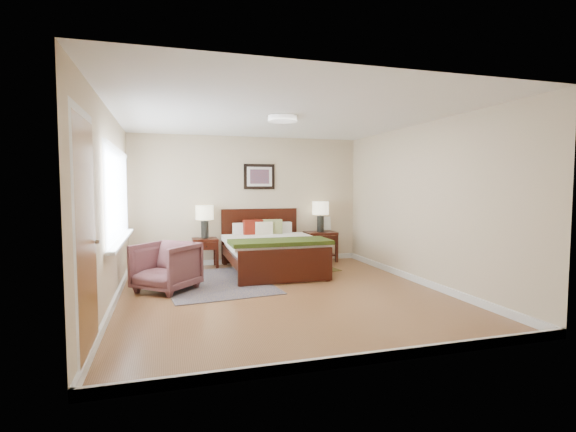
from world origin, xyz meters
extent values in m
plane|color=brown|center=(0.00, 0.00, 0.00)|extent=(5.00, 5.00, 0.00)
cube|color=#C2AD8C|center=(0.00, 2.50, 1.25)|extent=(4.50, 0.04, 2.50)
cube|color=#C2AD8C|center=(0.00, -2.50, 1.25)|extent=(4.50, 0.04, 2.50)
cube|color=#C2AD8C|center=(-2.25, 0.00, 1.25)|extent=(0.04, 5.00, 2.50)
cube|color=#C2AD8C|center=(2.25, 0.00, 1.25)|extent=(0.04, 5.00, 2.50)
cube|color=white|center=(0.00, 0.00, 2.50)|extent=(4.50, 5.00, 0.02)
cube|color=silver|center=(-2.23, 0.70, 1.40)|extent=(0.02, 2.72, 1.32)
cube|color=silver|center=(-2.21, 0.70, 1.40)|extent=(0.01, 2.60, 1.20)
cube|color=silver|center=(-2.18, 0.70, 0.77)|extent=(0.10, 2.72, 0.04)
cube|color=silver|center=(-2.23, -1.75, 1.09)|extent=(0.01, 1.00, 2.18)
cube|color=brown|center=(-2.23, -1.75, 1.05)|extent=(0.01, 0.90, 2.10)
cylinder|color=#999999|center=(-2.20, -1.37, 1.00)|extent=(0.04, 0.04, 0.04)
cylinder|color=white|center=(0.00, 0.00, 2.46)|extent=(0.40, 0.40, 0.07)
cylinder|color=beige|center=(0.00, 0.00, 2.50)|extent=(0.44, 0.44, 0.01)
cube|color=black|center=(0.21, 2.46, 0.55)|extent=(1.52, 0.06, 1.07)
cube|color=black|center=(0.21, 0.54, 0.29)|extent=(1.52, 0.06, 0.53)
cube|color=black|center=(-0.51, 1.50, 0.30)|extent=(0.06, 1.90, 0.17)
cube|color=black|center=(0.93, 1.50, 0.30)|extent=(0.06, 1.90, 0.17)
cube|color=beige|center=(0.21, 1.50, 0.43)|extent=(1.42, 1.88, 0.21)
cube|color=beige|center=(0.21, 1.40, 0.57)|extent=(1.60, 1.65, 0.10)
cube|color=#314012|center=(0.21, 0.90, 0.62)|extent=(1.64, 0.70, 0.07)
cube|color=beige|center=(-0.12, 2.22, 0.70)|extent=(0.48, 0.18, 0.25)
cube|color=beige|center=(0.54, 2.22, 0.70)|extent=(0.48, 0.18, 0.25)
cube|color=#5F140A|center=(0.00, 2.10, 0.74)|extent=(0.37, 0.17, 0.30)
cube|color=olive|center=(0.38, 2.10, 0.74)|extent=(0.37, 0.16, 0.30)
cube|color=beige|center=(0.19, 2.02, 0.72)|extent=(0.33, 0.13, 0.27)
cube|color=black|center=(0.21, 2.48, 1.72)|extent=(0.62, 0.03, 0.50)
cube|color=silver|center=(0.21, 2.46, 1.72)|extent=(0.50, 0.01, 0.38)
cube|color=#A52D23|center=(0.21, 2.44, 1.72)|extent=(0.38, 0.01, 0.28)
cube|color=black|center=(-0.89, 2.27, 0.53)|extent=(0.47, 0.42, 0.05)
cube|color=black|center=(-1.09, 2.09, 0.25)|extent=(0.05, 0.05, 0.51)
cube|color=black|center=(-0.68, 2.09, 0.25)|extent=(0.05, 0.05, 0.51)
cube|color=black|center=(-1.09, 2.45, 0.25)|extent=(0.05, 0.05, 0.51)
cube|color=black|center=(-0.68, 2.45, 0.25)|extent=(0.05, 0.05, 0.51)
cube|color=black|center=(-0.89, 2.08, 0.43)|extent=(0.41, 0.03, 0.14)
cube|color=black|center=(1.43, 2.27, 0.58)|extent=(0.61, 0.46, 0.05)
cube|color=black|center=(1.15, 2.07, 0.28)|extent=(0.05, 0.05, 0.56)
cube|color=black|center=(1.70, 2.07, 0.28)|extent=(0.05, 0.05, 0.56)
cube|color=black|center=(1.15, 2.47, 0.28)|extent=(0.05, 0.05, 0.56)
cube|color=black|center=(1.70, 2.47, 0.28)|extent=(0.05, 0.05, 0.56)
cube|color=black|center=(1.43, 2.06, 0.48)|extent=(0.55, 0.03, 0.14)
cube|color=black|center=(1.43, 2.27, 0.14)|extent=(0.55, 0.40, 0.03)
cube|color=black|center=(1.43, 2.27, 0.17)|extent=(0.22, 0.28, 0.03)
cube|color=black|center=(1.43, 2.27, 0.20)|extent=(0.22, 0.28, 0.03)
cube|color=black|center=(1.43, 2.27, 0.24)|extent=(0.22, 0.28, 0.03)
cube|color=black|center=(1.43, 2.27, 0.28)|extent=(0.22, 0.28, 0.03)
cube|color=black|center=(1.43, 2.27, 0.31)|extent=(0.22, 0.28, 0.03)
cylinder|color=black|center=(-0.89, 2.27, 0.72)|extent=(0.14, 0.14, 0.32)
cylinder|color=black|center=(-0.89, 2.27, 0.90)|extent=(0.02, 0.02, 0.06)
cylinder|color=beige|center=(-0.89, 2.27, 1.04)|extent=(0.33, 0.33, 0.26)
cylinder|color=black|center=(1.43, 2.27, 0.77)|extent=(0.14, 0.14, 0.32)
cylinder|color=black|center=(1.43, 2.27, 0.95)|extent=(0.02, 0.02, 0.06)
cylinder|color=beige|center=(1.43, 2.27, 1.09)|extent=(0.33, 0.33, 0.26)
imported|color=brown|center=(-1.59, 0.63, 0.36)|extent=(1.09, 1.09, 0.71)
cube|color=#0D1442|center=(-0.85, 0.93, 0.01)|extent=(1.79, 2.35, 0.01)
cube|color=black|center=(0.92, 1.80, 0.01)|extent=(1.08, 1.42, 0.01)
camera|label=1|loc=(-1.56, -5.63, 1.52)|focal=26.00mm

